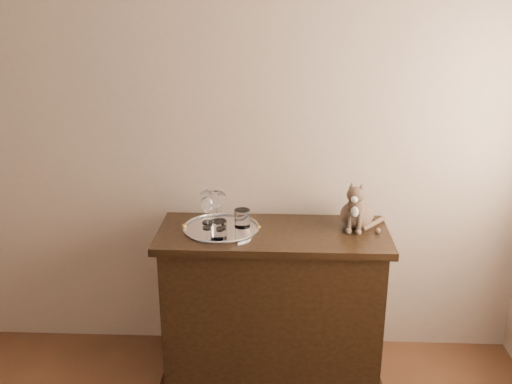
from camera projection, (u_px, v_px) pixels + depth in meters
wall_back at (165, 123)px, 3.10m from camera, size 4.00×0.10×2.70m
sideboard at (272, 304)px, 3.09m from camera, size 1.20×0.50×0.85m
tray at (221, 229)px, 2.97m from camera, size 0.40×0.40×0.01m
wine_glass_a at (207, 206)px, 3.01m from camera, size 0.07×0.07×0.19m
wine_glass_b at (220, 206)px, 3.04m from camera, size 0.06×0.06×0.17m
wine_glass_c at (207, 212)px, 2.94m from camera, size 0.07×0.07×0.17m
wine_glass_d at (216, 209)px, 2.95m from camera, size 0.08×0.08×0.20m
tumbler_b at (219, 230)px, 2.83m from camera, size 0.08×0.08×0.09m
tumbler_c at (242, 218)px, 2.97m from camera, size 0.08×0.08×0.09m
cat at (358, 202)px, 2.97m from camera, size 0.32×0.31×0.27m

